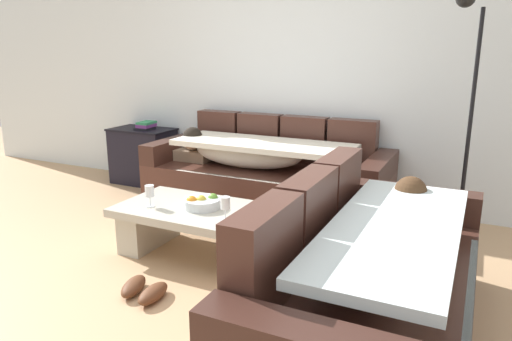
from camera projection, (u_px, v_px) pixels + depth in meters
The scene contains 12 objects.
ground_plane at pixel (171, 279), 3.20m from camera, with size 14.00×14.00×0.00m, color tan.
back_wall at pixel (291, 67), 4.74m from camera, with size 9.00×0.10×2.70m, color white.
couch_along_wall at pixel (264, 176), 4.56m from camera, with size 2.31×0.92×0.88m.
couch_near_window at pixel (373, 283), 2.45m from camera, with size 0.92×2.04×0.88m.
coffee_table at pixel (198, 225), 3.53m from camera, with size 1.20×0.68×0.38m.
fruit_bowl at pixel (202, 202), 3.48m from camera, with size 0.28×0.28×0.10m.
wine_glass_near_left at pixel (150, 192), 3.48m from camera, with size 0.07×0.07×0.17m.
wine_glass_near_right at pixel (225, 204), 3.21m from camera, with size 0.07×0.07×0.17m.
side_cabinet at pixel (143, 156), 5.46m from camera, with size 0.72×0.44×0.64m.
book_stack_on_cabinet at pixel (146, 125), 5.34m from camera, with size 0.19×0.24×0.08m.
floor_lamp at pixel (464, 104), 3.58m from camera, with size 0.33×0.31×1.95m.
pair_of_shoes at pixel (143, 290), 2.97m from camera, with size 0.33×0.30×0.09m.
Camera 1 is at (1.80, -2.37, 1.52)m, focal length 32.98 mm.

